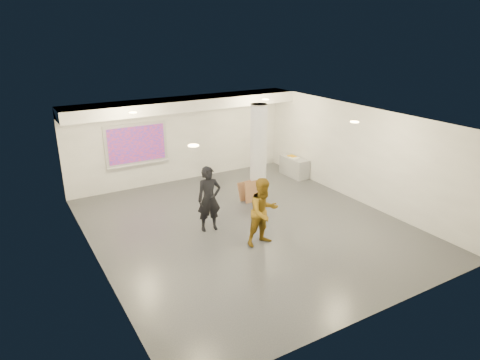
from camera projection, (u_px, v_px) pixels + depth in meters
floor at (247, 227)px, 11.83m from camera, size 8.00×9.00×0.01m
ceiling at (248, 120)px, 10.81m from camera, size 8.00×9.00×0.01m
wall_back at (181, 139)px, 14.97m from camera, size 8.00×0.01×3.00m
wall_front at (378, 247)px, 7.67m from camera, size 8.00×0.01×3.00m
wall_left at (93, 206)px, 9.41m from camera, size 0.01×9.00×3.00m
wall_right at (358, 154)px, 13.23m from camera, size 0.01×9.00×3.00m
soffit_band at (185, 104)px, 14.07m from camera, size 8.00×1.10×0.36m
downlight_nw at (133, 113)px, 11.79m from camera, size 0.22×0.22×0.02m
downlight_ne at (266, 99)px, 13.89m from camera, size 0.22×0.22×0.02m
downlight_sw at (193, 146)px, 8.55m from camera, size 0.22×0.22×0.02m
downlight_se at (355, 122)px, 10.65m from camera, size 0.22×0.22×0.02m
column at (258, 151)px, 13.49m from camera, size 0.52×0.52×3.00m
projection_screen at (136, 145)px, 14.16m from camera, size 2.10×0.13×1.42m
credenza at (294, 167)px, 15.74m from camera, size 0.51×1.20×0.70m
papers_stack at (295, 158)px, 15.58m from camera, size 0.28×0.35×0.02m
postit_pad at (292, 156)px, 15.73m from camera, size 0.23×0.32×0.03m
cardboard_back at (254, 191)px, 13.43m from camera, size 0.62×0.17×0.68m
cardboard_front at (246, 190)px, 13.63m from camera, size 0.56×0.28×0.58m
woman at (209, 199)px, 11.38m from camera, size 0.71×0.53×1.78m
man at (264, 212)px, 10.63m from camera, size 0.89×0.71×1.75m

